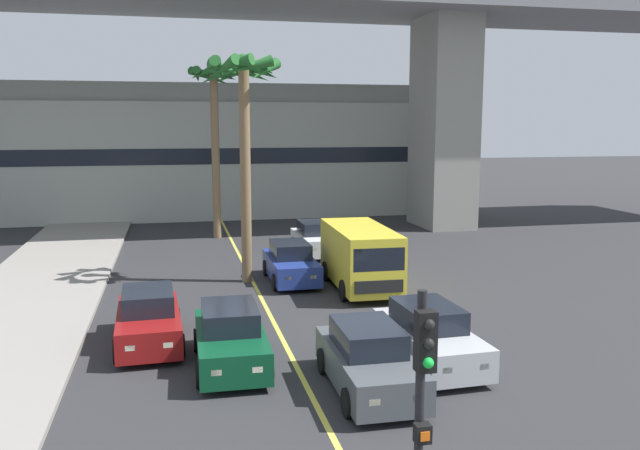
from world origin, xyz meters
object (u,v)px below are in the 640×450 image
car_queue_front (369,361)px  palm_tree_mid_median (214,105)px  delivery_van (360,256)px  traffic_light_median_near (422,408)px  car_queue_fourth (315,239)px  palm_tree_near_median (244,101)px  car_queue_third (291,264)px  car_queue_fifth (149,320)px  car_queue_sixth (429,337)px  car_queue_second (230,339)px

car_queue_front → palm_tree_mid_median: palm_tree_mid_median is taller
delivery_van → traffic_light_median_near: bearing=-103.5°
car_queue_fourth → traffic_light_median_near: size_ratio=0.98×
car_queue_front → palm_tree_near_median: palm_tree_near_median is taller
car_queue_third → car_queue_fifth: (-5.24, -6.50, 0.00)m
car_queue_sixth → palm_tree_mid_median: (-4.08, 20.40, 6.42)m
car_queue_front → traffic_light_median_near: 7.25m
car_queue_sixth → traffic_light_median_near: traffic_light_median_near is taller
car_queue_front → traffic_light_median_near: traffic_light_median_near is taller
car_queue_third → palm_tree_mid_median: palm_tree_mid_median is taller
car_queue_fourth → delivery_van: (0.23, -6.93, 0.57)m
palm_tree_near_median → car_queue_sixth: bearing=-70.1°
car_queue_second → car_queue_fifth: 3.02m
car_queue_fourth → palm_tree_near_median: bearing=-128.3°
car_queue_third → traffic_light_median_near: bearing=-94.8°
car_queue_fourth → car_queue_fifth: (-7.34, -11.66, 0.00)m
car_queue_second → car_queue_sixth: bearing=-11.0°
car_queue_front → delivery_van: bearing=75.2°
car_queue_fourth → car_queue_front: bearing=-97.8°
car_queue_front → car_queue_fourth: same height
car_queue_fourth → palm_tree_mid_median: 9.52m
car_queue_front → car_queue_fifth: same height
car_queue_front → palm_tree_near_median: bearing=98.0°
car_queue_front → car_queue_sixth: 2.42m
delivery_van → traffic_light_median_near: (-3.83, -16.02, 1.43)m
car_queue_fourth → delivery_van: bearing=-88.1°
car_queue_second → car_queue_fourth: bearing=69.3°
car_queue_fifth → palm_tree_mid_median: size_ratio=0.45×
car_queue_fifth → delivery_van: 8.95m
car_queue_second → car_queue_fifth: same height
car_queue_second → delivery_van: delivery_van is taller
car_queue_front → car_queue_sixth: same height
car_queue_fourth → traffic_light_median_near: traffic_light_median_near is taller
car_queue_front → palm_tree_mid_median: 22.74m
car_queue_front → car_queue_third: bearing=89.5°
traffic_light_median_near → car_queue_second: bearing=100.1°
car_queue_sixth → delivery_van: bearing=87.1°
car_queue_fifth → palm_tree_near_median: size_ratio=0.47×
delivery_van → car_queue_third: bearing=142.9°
car_queue_fourth → delivery_van: size_ratio=0.78×
car_queue_front → car_queue_second: (-3.02, 2.30, 0.00)m
car_queue_front → car_queue_second: bearing=142.6°
car_queue_sixth → traffic_light_median_near: bearing=-112.9°
delivery_van → car_queue_second: bearing=-128.4°
delivery_van → traffic_light_median_near: 16.54m
car_queue_sixth → traffic_light_median_near: size_ratio=0.99×
car_queue_front → palm_tree_near_median: (-1.59, 11.31, 6.32)m
car_queue_third → traffic_light_median_near: (-1.50, -17.78, 1.99)m
car_queue_fifth → car_queue_sixth: bearing=-23.6°
car_queue_second → car_queue_fourth: (5.23, 13.81, 0.00)m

